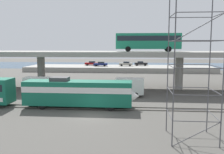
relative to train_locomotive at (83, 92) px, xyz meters
The scene contains 15 objects.
ground_plane 4.90m from the train_locomotive, 65.83° to the right, with size 260.00×260.00×0.00m, color #4C4944.
rail_strip_near 2.88m from the train_locomotive, 21.82° to the right, with size 110.00×0.12×0.12m, color #59544C.
rail_strip_far 2.88m from the train_locomotive, 21.82° to the left, with size 110.00×0.12×0.12m, color #59544C.
train_locomotive is the anchor object (origin of this frame).
highway_overpass 16.70m from the train_locomotive, 83.60° to the left, with size 96.00×11.07×7.27m.
transit_bus_on_overpass 19.24m from the train_locomotive, 58.48° to the left, with size 12.00×2.68×3.40m.
service_truck_west 9.87m from the train_locomotive, 58.03° to the left, with size 6.80×2.46×3.04m.
service_truck_east 12.03m from the train_locomotive, 135.92° to the left, with size 6.80×2.46×3.04m.
scaffolding_tower 16.68m from the train_locomotive, 41.23° to the right, with size 3.99×3.99×13.29m.
pier_parking_lot 51.05m from the train_locomotive, 87.98° to the left, with size 61.08×13.69×1.54m, color gray.
parked_car_0 50.78m from the train_locomotive, 94.94° to the left, with size 4.57×2.00×1.50m.
parked_car_1 54.86m from the train_locomotive, 80.49° to the left, with size 4.40×1.87×1.50m.
parked_car_2 52.20m from the train_locomotive, 85.62° to the left, with size 4.51×1.86×1.50m.
parked_car_3 53.76m from the train_locomotive, 98.43° to the left, with size 4.51×1.86×1.50m.
harbor_water 74.05m from the train_locomotive, 88.61° to the left, with size 140.00×36.00×0.01m, color navy.
Camera 1 is at (5.04, -29.13, 8.43)m, focal length 40.59 mm.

